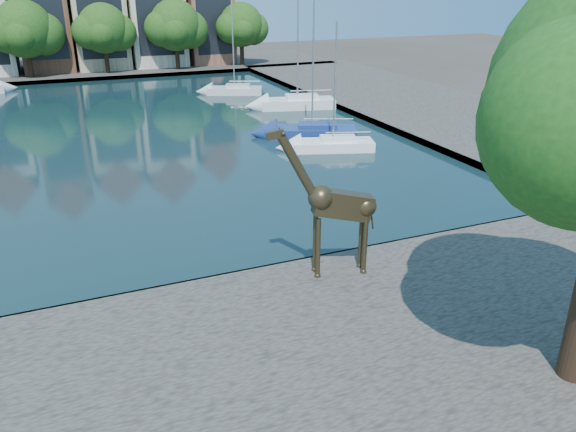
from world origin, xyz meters
TOP-DOWN VIEW (x-y plane):
  - ground at (0.00, 0.00)m, footprint 160.00×160.00m
  - water_basin at (0.00, 24.00)m, footprint 38.00×50.00m
  - near_quay at (0.00, -7.00)m, footprint 50.00×14.00m
  - far_quay at (0.00, 56.00)m, footprint 60.00×16.00m
  - right_quay at (25.00, 24.00)m, footprint 14.00×52.00m
  - townhouse_east_inner at (2.00, 55.99)m, footprint 5.94×9.18m
  - townhouse_east_end at (15.00, 55.99)m, footprint 5.44×9.18m
  - far_tree_mid_west at (-5.89, 50.49)m, footprint 7.80×6.00m
  - far_tree_mid_east at (2.10, 50.49)m, footprint 7.02×5.40m
  - far_tree_east at (10.11, 50.49)m, footprint 7.54×5.80m
  - far_tree_far_east at (18.09, 50.49)m, footprint 6.76×5.20m
  - giraffe_statue at (4.17, -1.44)m, footprint 3.73×1.17m
  - sailboat_right_a at (12.00, 13.95)m, footprint 5.48×3.33m
  - sailboat_right_b at (12.09, 17.35)m, footprint 6.39×4.32m
  - sailboat_right_c at (15.00, 26.57)m, footprint 6.61×3.65m
  - sailboat_right_d at (12.00, 34.80)m, footprint 5.50×3.67m

SIDE VIEW (x-z plane):
  - ground at x=0.00m, z-range 0.00..0.00m
  - water_basin at x=0.00m, z-range 0.00..0.08m
  - near_quay at x=0.00m, z-range 0.00..0.50m
  - far_quay at x=0.00m, z-range 0.00..0.50m
  - right_quay at x=25.00m, z-range 0.00..0.50m
  - sailboat_right_a at x=12.00m, z-range -3.40..4.51m
  - sailboat_right_d at x=12.00m, z-range -4.01..5.21m
  - sailboat_right_b at x=12.09m, z-range -5.72..7.04m
  - sailboat_right_c at x=15.00m, z-range -4.51..5.92m
  - giraffe_statue at x=4.17m, z-range 0.45..5.80m
  - far_tree_far_east at x=18.09m, z-range 1.40..8.76m
  - far_tree_mid_east at x=2.10m, z-range 1.37..8.89m
  - far_tree_east at x=10.11m, z-range 1.32..9.16m
  - far_tree_mid_west at x=-5.89m, z-range 1.29..9.29m
  - townhouse_east_end at x=15.00m, z-range -0.11..14.32m
  - townhouse_east_inner at x=2.00m, z-range -0.16..15.63m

